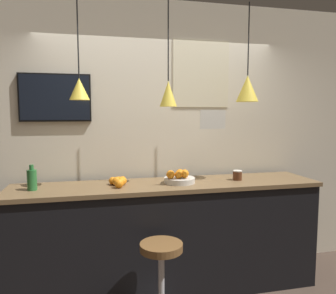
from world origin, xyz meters
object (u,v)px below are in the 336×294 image
at_px(juice_bottle, 32,179).
at_px(mounted_tv, 55,98).
at_px(spread_jar, 237,175).
at_px(fruit_bowl, 179,178).
at_px(bar_stool, 161,270).

bearing_deg(juice_bottle, mounted_tv, 64.56).
bearing_deg(mounted_tv, spread_jar, -12.10).
xyz_separation_m(fruit_bowl, mounted_tv, (-1.15, 0.38, 0.77)).
relative_size(bar_stool, spread_jar, 7.23).
bearing_deg(juice_bottle, fruit_bowl, -0.32).
relative_size(fruit_bowl, spread_jar, 3.06).
relative_size(juice_bottle, spread_jar, 2.31).
xyz_separation_m(fruit_bowl, juice_bottle, (-1.33, 0.01, 0.05)).
distance_m(bar_stool, juice_bottle, 1.36).
bearing_deg(spread_jar, mounted_tv, 167.90).
xyz_separation_m(fruit_bowl, spread_jar, (0.61, 0.01, 0.00)).
height_order(spread_jar, mounted_tv, mounted_tv).
relative_size(fruit_bowl, juice_bottle, 1.33).
xyz_separation_m(bar_stool, juice_bottle, (-1.04, 0.55, 0.68)).
distance_m(juice_bottle, mounted_tv, 0.84).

